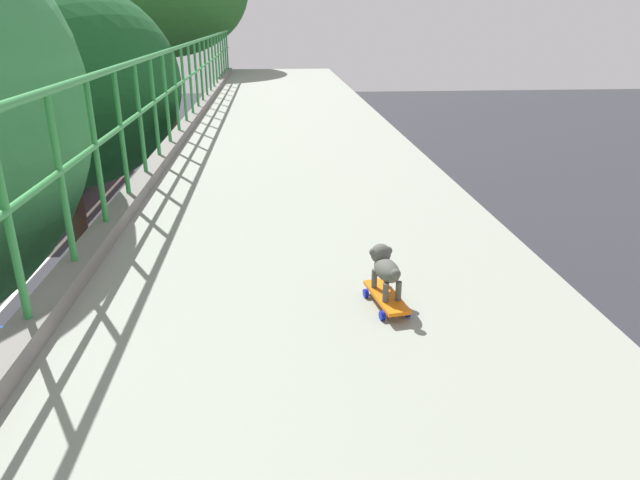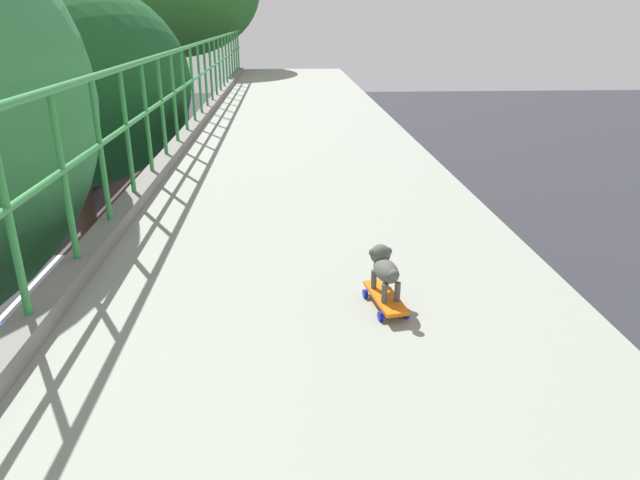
% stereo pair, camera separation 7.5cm
% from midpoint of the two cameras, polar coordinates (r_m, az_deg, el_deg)
% --- Properties ---
extents(city_bus, '(2.53, 11.10, 3.38)m').
position_cam_midpoint_polar(city_bus, '(28.08, -24.99, 8.34)').
color(city_bus, '#B41516').
rests_on(city_bus, ground).
extents(roadside_tree_far, '(4.64, 4.64, 8.07)m').
position_cam_midpoint_polar(roadside_tree_far, '(12.23, -25.01, 13.68)').
color(roadside_tree_far, '#483125').
rests_on(roadside_tree_far, ground).
extents(toy_skateboard, '(0.24, 0.48, 0.08)m').
position_cam_midpoint_polar(toy_skateboard, '(3.56, 6.01, -5.73)').
color(toy_skateboard, orange).
rests_on(toy_skateboard, overpass_deck).
extents(small_dog, '(0.18, 0.37, 0.28)m').
position_cam_midpoint_polar(small_dog, '(3.52, 5.89, -2.59)').
color(small_dog, '#4D4E47').
rests_on(small_dog, toy_skateboard).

